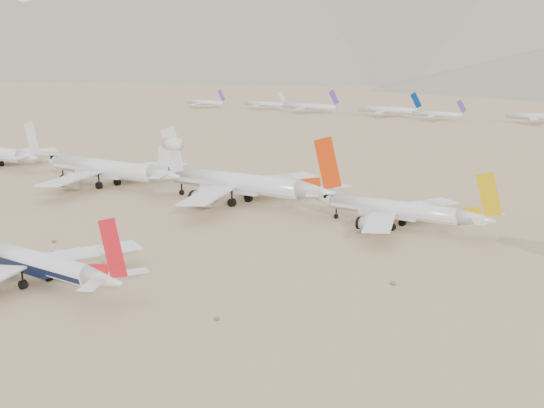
{
  "coord_description": "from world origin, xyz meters",
  "views": [
    {
      "loc": [
        85.25,
        -68.92,
        36.98
      ],
      "look_at": [
        2.96,
        44.9,
        7.0
      ],
      "focal_mm": 45.0,
      "sensor_mm": 36.0,
      "label": 1
    }
  ],
  "objects": [
    {
      "name": "row2_orange_tail",
      "position": [
        -22.08,
        66.48,
        5.45
      ],
      "size": [
        54.5,
        53.31,
        19.44
      ],
      "color": "silver",
      "rests_on": "ground"
    },
    {
      "name": "ground",
      "position": [
        0.0,
        0.0,
        0.0
      ],
      "size": [
        7000.0,
        7000.0,
        0.0
      ],
      "primitive_type": "plane",
      "color": "#957657",
      "rests_on": "ground"
    },
    {
      "name": "distant_storage_row",
      "position": [
        -51.84,
        333.95,
        4.36
      ],
      "size": [
        467.76,
        57.53,
        14.73
      ],
      "color": "silver",
      "rests_on": "ground"
    },
    {
      "name": "main_airliner",
      "position": [
        -9.61,
        -4.17,
        3.94
      ],
      "size": [
        40.58,
        39.63,
        14.32
      ],
      "color": "silver",
      "rests_on": "ground"
    },
    {
      "name": "row2_gold_tail",
      "position": [
        22.1,
        66.88,
        4.13
      ],
      "size": [
        41.48,
        40.57,
        14.77
      ],
      "color": "silver",
      "rests_on": "ground"
    },
    {
      "name": "row2_white_trijet",
      "position": [
        -67.8,
        62.49,
        5.65
      ],
      "size": [
        55.03,
        53.78,
        19.5
      ],
      "color": "silver",
      "rests_on": "ground"
    }
  ]
}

